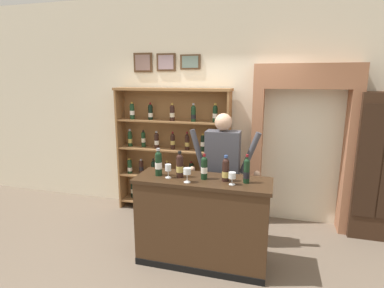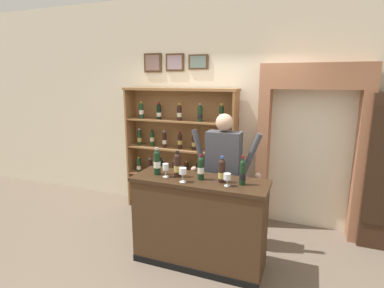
{
  "view_description": "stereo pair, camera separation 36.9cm",
  "coord_description": "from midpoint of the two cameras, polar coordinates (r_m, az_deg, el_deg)",
  "views": [
    {
      "loc": [
        0.93,
        -3.18,
        2.15
      ],
      "look_at": [
        -0.05,
        0.3,
        1.37
      ],
      "focal_mm": 28.53,
      "sensor_mm": 36.0,
      "label": 1
    },
    {
      "loc": [
        1.28,
        -3.06,
        2.15
      ],
      "look_at": [
        -0.05,
        0.3,
        1.37
      ],
      "focal_mm": 28.53,
      "sensor_mm": 36.0,
      "label": 2
    }
  ],
  "objects": [
    {
      "name": "wine_shelf",
      "position": [
        4.89,
        0.0,
        -0.84
      ],
      "size": [
        1.85,
        0.32,
        2.0
      ],
      "color": "olive",
      "rests_on": "ground"
    },
    {
      "name": "wine_glass_spare",
      "position": [
        3.23,
        9.88,
        -6.21
      ],
      "size": [
        0.08,
        0.08,
        0.14
      ],
      "color": "silver",
      "rests_on": "tasting_counter"
    },
    {
      "name": "tasting_bottle_grappa",
      "position": [
        3.29,
        12.65,
        -5.22
      ],
      "size": [
        0.07,
        0.07,
        0.32
      ],
      "color": "black",
      "rests_on": "tasting_counter"
    },
    {
      "name": "tasting_bottle_chianti",
      "position": [
        3.39,
        4.8,
        -4.51
      ],
      "size": [
        0.07,
        0.07,
        0.29
      ],
      "color": "black",
      "rests_on": "tasting_counter"
    },
    {
      "name": "archway_doorway",
      "position": [
        4.61,
        23.55,
        1.27
      ],
      "size": [
        1.41,
        0.45,
        2.34
      ],
      "color": "#9E6647",
      "rests_on": "ground"
    },
    {
      "name": "shopkeeper",
      "position": [
        3.87,
        8.65,
        -4.11
      ],
      "size": [
        0.92,
        0.22,
        1.73
      ],
      "color": "#2D3347",
      "rests_on": "ground"
    },
    {
      "name": "tasting_bottle_brunello",
      "position": [
        3.56,
        -3.61,
        -3.38
      ],
      "size": [
        0.08,
        0.08,
        0.32
      ],
      "color": "black",
      "rests_on": "tasting_counter"
    },
    {
      "name": "wine_glass_left",
      "position": [
        3.3,
        1.47,
        -5.27
      ],
      "size": [
        0.08,
        0.08,
        0.16
      ],
      "color": "silver",
      "rests_on": "tasting_counter"
    },
    {
      "name": "back_wall",
      "position": [
        4.81,
        8.24,
        6.72
      ],
      "size": [
        12.0,
        0.19,
        3.4
      ],
      "color": "beige",
      "rests_on": "ground"
    },
    {
      "name": "tasting_bottle_rosso",
      "position": [
        3.33,
        8.78,
        -4.97
      ],
      "size": [
        0.08,
        0.08,
        0.29
      ],
      "color": "black",
      "rests_on": "tasting_counter"
    },
    {
      "name": "wine_glass_right",
      "position": [
        3.47,
        -1.92,
        -4.5
      ],
      "size": [
        0.07,
        0.07,
        0.16
      ],
      "color": "silver",
      "rests_on": "tasting_counter"
    },
    {
      "name": "tasting_counter",
      "position": [
        3.64,
        4.36,
        -14.38
      ],
      "size": [
        1.54,
        0.54,
        1.04
      ],
      "color": "#422B19",
      "rests_on": "ground"
    },
    {
      "name": "tasting_bottle_prosecco",
      "position": [
        3.47,
        0.28,
        -3.97
      ],
      "size": [
        0.08,
        0.08,
        0.31
      ],
      "color": "black",
      "rests_on": "tasting_counter"
    },
    {
      "name": "ground_plane",
      "position": [
        3.95,
        1.85,
        -20.91
      ],
      "size": [
        14.0,
        14.0,
        0.02
      ],
      "primitive_type": "cube",
      "color": "#6B5B4C"
    }
  ]
}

